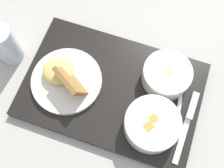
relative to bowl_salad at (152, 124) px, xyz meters
The scene contains 8 objects.
ground_plane 0.14m from the bowl_salad, 24.24° to the right, with size 4.00×4.00×0.00m, color #ADA89E.
serving_tray 0.14m from the bowl_salad, 24.24° to the right, with size 0.46×0.32×0.02m.
bowl_salad is the anchor object (origin of this frame).
bowl_soup 0.13m from the bowl_salad, 86.21° to the right, with size 0.12×0.12×0.05m.
plate_main 0.24m from the bowl_salad, ahead, with size 0.18×0.18×0.08m.
knife 0.10m from the bowl_salad, 138.40° to the right, with size 0.02×0.18×0.02m.
spoon 0.08m from the bowl_salad, 132.98° to the right, with size 0.05×0.15×0.01m.
glass_water 0.41m from the bowl_salad, ahead, with size 0.06×0.06×0.12m.
Camera 1 is at (-0.09, 0.22, 0.68)m, focal length 45.00 mm.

